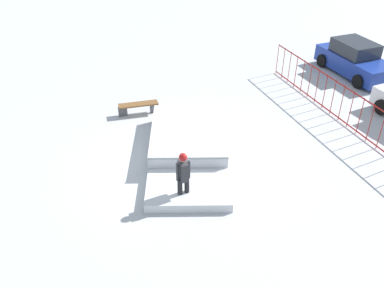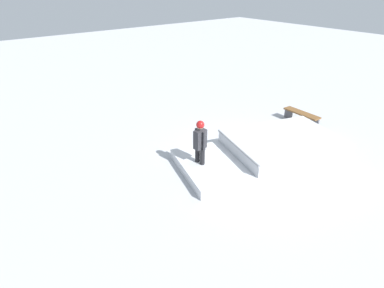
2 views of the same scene
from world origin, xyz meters
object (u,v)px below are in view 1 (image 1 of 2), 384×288
skater (183,174)px  skateboard (170,191)px  park_bench (138,106)px  skate_ramp (188,145)px  parked_car_blue (355,60)px

skater → skateboard: size_ratio=2.10×
skater → park_bench: (-5.69, -0.27, -0.65)m
skateboard → park_bench: size_ratio=0.50×
skate_ramp → skateboard: 2.28m
skate_ramp → skater: size_ratio=3.43×
skate_ramp → skateboard: (1.95, -1.16, -0.24)m
skater → park_bench: bearing=-1.3°
parked_car_blue → skateboard: bearing=-64.9°
skate_ramp → skateboard: bearing=-14.5°
skater → parked_car_blue: (-6.61, 10.60, -0.28)m
skate_ramp → parked_car_blue: 10.63m
skater → parked_car_blue: skater is taller
park_bench → skater: bearing=2.7°
skate_ramp → skater: bearing=-3.3°
parked_car_blue → park_bench: bearing=-89.6°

